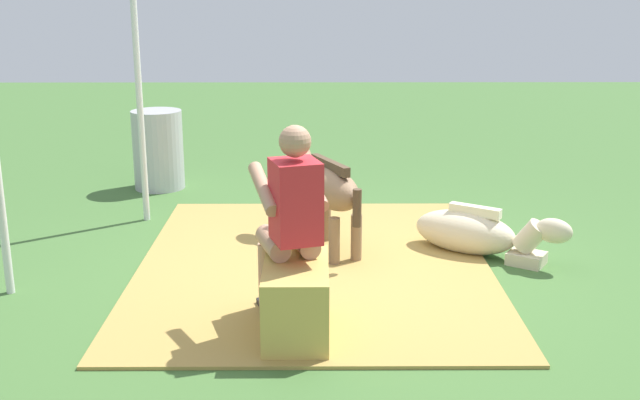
% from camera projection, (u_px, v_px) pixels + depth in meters
% --- Properties ---
extents(ground_plane, '(24.00, 24.00, 0.00)m').
position_uv_depth(ground_plane, '(341.00, 268.00, 6.18)').
color(ground_plane, '#426B33').
extents(hay_patch, '(3.48, 2.80, 0.02)m').
position_uv_depth(hay_patch, '(314.00, 265.00, 6.23)').
color(hay_patch, '#AD8C47').
rests_on(hay_patch, ground).
extents(hay_bale, '(0.76, 0.41, 0.49)m').
position_uv_depth(hay_bale, '(296.00, 301.00, 4.93)').
color(hay_bale, tan).
rests_on(hay_bale, ground).
extents(person_seated, '(0.72, 0.54, 1.37)m').
position_uv_depth(person_seated, '(291.00, 216.00, 4.95)').
color(person_seated, tan).
rests_on(person_seated, ground).
extents(pony_standing, '(1.25, 0.76, 0.94)m').
position_uv_depth(pony_standing, '(325.00, 186.00, 6.44)').
color(pony_standing, '#8C6B4C').
rests_on(pony_standing, ground).
extents(pony_lying, '(0.96, 1.27, 0.42)m').
position_uv_depth(pony_lying, '(476.00, 233.00, 6.45)').
color(pony_lying, beige).
rests_on(pony_lying, ground).
extents(water_barrel, '(0.55, 0.55, 0.87)m').
position_uv_depth(water_barrel, '(158.00, 150.00, 8.50)').
color(water_barrel, '#B2B2B7').
rests_on(water_barrel, ground).
extents(tent_pole_right, '(0.06, 0.06, 2.32)m').
position_uv_depth(tent_pole_right, '(140.00, 100.00, 7.14)').
color(tent_pole_right, silver).
rests_on(tent_pole_right, ground).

